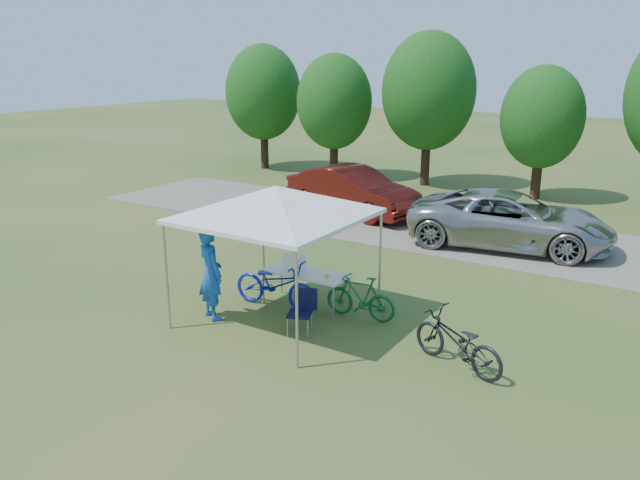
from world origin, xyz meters
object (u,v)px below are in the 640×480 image
Objects in this scene: cooler at (294,262)px; bike_green at (361,297)px; folding_chair at (303,307)px; bike_dark at (457,342)px; minivan at (510,220)px; bike_blue at (276,284)px; folding_table at (306,274)px; sedan at (353,191)px; cyclist at (211,273)px.

cooler reaches higher than bike_green.
bike_green is at bearing 40.43° from folding_chair.
bike_dark reaches higher than bike_green.
minivan reaches higher than cooler.
bike_blue is 0.36× the size of minivan.
folding_table is 2.15× the size of folding_chair.
bike_dark is (2.99, 0.22, -0.03)m from folding_chair.
bike_green is (1.76, 0.47, -0.06)m from bike_blue.
folding_chair is at bearing -49.38° from cooler.
folding_chair is at bearing -67.32° from bike_dark.
minivan is at bearing 68.06° from cooler.
bike_dark is 10.82m from sedan.
folding_chair is 0.44× the size of bike_blue.
minivan is (1.08, 6.51, 0.33)m from bike_green.
cooler is at bearing -84.41° from bike_dark.
minivan is (-1.31, 7.48, 0.30)m from bike_dark.
bike_dark is 7.60m from minivan.
folding_table is at bearing -146.37° from sedan.
sedan is (-2.84, 7.50, -0.12)m from cooler.
minivan is (3.60, 8.11, -0.18)m from cyclist.
bike_blue is (-1.16, 0.72, 0.01)m from folding_chair.
folding_table is 6.98m from minivan.
cyclist is 9.23m from sedan.
folding_table is 1.31m from bike_green.
cooler is at bearing -29.23° from bike_blue.
folding_chair is 0.18× the size of sedan.
bike_blue reaches higher than bike_dark.
cooler is 1.81m from cyclist.
folding_chair is 0.45× the size of cyclist.
folding_table is 1.23× the size of bike_green.
bike_green is at bearing -138.39° from sedan.
folding_chair is (0.68, -1.13, -0.21)m from folding_table.
folding_table is 1.33m from folding_chair.
folding_chair is 0.57× the size of bike_green.
folding_table is 0.95× the size of bike_blue.
bike_blue is at bearing -100.29° from cyclist.
cyclist reaches higher than folding_table.
folding_table is at bearing 98.25° from folding_chair.
minivan is at bearing 165.85° from bike_green.
sedan is (-5.49, 0.93, 0.02)m from minivan.
cooler is 0.08× the size of minivan.
cooler is 0.24× the size of bike_dark.
bike_blue is 1.07× the size of bike_dark.
folding_table is 1.99m from cyclist.
sedan is (-3.14, 7.50, 0.08)m from folding_table.
cyclist is 3.03m from bike_green.
minivan is at bearing -90.21° from cyclist.
bike_dark is at bearing -100.73° from bike_blue.
folding_table is 8.13m from sedan.
minivan is at bearing -25.98° from bike_blue.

